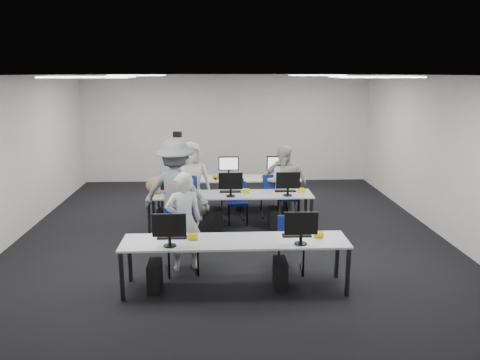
{
  "coord_description": "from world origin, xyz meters",
  "views": [
    {
      "loc": [
        -0.22,
        -8.64,
        3.04
      ],
      "look_at": [
        0.19,
        0.23,
        1.0
      ],
      "focal_mm": 35.0,
      "sensor_mm": 36.0,
      "label": 1
    }
  ],
  "objects_px": {
    "chair_6": "(232,205)",
    "student_3": "(284,182)",
    "desk_mid": "(230,196)",
    "student_1": "(282,182)",
    "chair_1": "(290,254)",
    "student_2": "(192,181)",
    "chair_4": "(288,205)",
    "photographer": "(176,191)",
    "desk_front": "(235,244)",
    "student_0": "(184,221)",
    "chair_0": "(181,252)",
    "chair_2": "(182,208)",
    "chair_5": "(186,204)",
    "chair_7": "(272,202)",
    "chair_3": "(237,210)"
  },
  "relations": [
    {
      "from": "chair_6",
      "to": "student_3",
      "type": "height_order",
      "value": "student_3"
    },
    {
      "from": "desk_mid",
      "to": "student_1",
      "type": "bearing_deg",
      "value": 32.86
    },
    {
      "from": "chair_1",
      "to": "chair_6",
      "type": "xyz_separation_m",
      "value": [
        -0.82,
        2.78,
        0.02
      ]
    },
    {
      "from": "student_2",
      "to": "student_3",
      "type": "height_order",
      "value": "student_2"
    },
    {
      "from": "desk_mid",
      "to": "chair_4",
      "type": "bearing_deg",
      "value": 27.65
    },
    {
      "from": "chair_6",
      "to": "photographer",
      "type": "bearing_deg",
      "value": -134.47
    },
    {
      "from": "desk_front",
      "to": "photographer",
      "type": "bearing_deg",
      "value": 116.64
    },
    {
      "from": "desk_front",
      "to": "student_0",
      "type": "height_order",
      "value": "student_0"
    },
    {
      "from": "student_0",
      "to": "desk_mid",
      "type": "bearing_deg",
      "value": -126.15
    },
    {
      "from": "chair_0",
      "to": "chair_1",
      "type": "bearing_deg",
      "value": -14.16
    },
    {
      "from": "chair_2",
      "to": "chair_5",
      "type": "height_order",
      "value": "chair_5"
    },
    {
      "from": "chair_1",
      "to": "photographer",
      "type": "distance_m",
      "value": 2.45
    },
    {
      "from": "chair_7",
      "to": "chair_5",
      "type": "bearing_deg",
      "value": -175.31
    },
    {
      "from": "desk_front",
      "to": "chair_3",
      "type": "distance_m",
      "value": 3.08
    },
    {
      "from": "chair_4",
      "to": "chair_5",
      "type": "height_order",
      "value": "chair_5"
    },
    {
      "from": "desk_mid",
      "to": "chair_2",
      "type": "relative_size",
      "value": 3.73
    },
    {
      "from": "chair_5",
      "to": "chair_2",
      "type": "bearing_deg",
      "value": -131.97
    },
    {
      "from": "student_0",
      "to": "student_3",
      "type": "distance_m",
      "value": 3.27
    },
    {
      "from": "student_2",
      "to": "desk_front",
      "type": "bearing_deg",
      "value": -81.67
    },
    {
      "from": "student_0",
      "to": "student_3",
      "type": "height_order",
      "value": "student_0"
    },
    {
      "from": "chair_4",
      "to": "desk_front",
      "type": "bearing_deg",
      "value": -102.3
    },
    {
      "from": "chair_5",
      "to": "photographer",
      "type": "bearing_deg",
      "value": -98.08
    },
    {
      "from": "desk_front",
      "to": "student_0",
      "type": "relative_size",
      "value": 2.03
    },
    {
      "from": "chair_4",
      "to": "chair_6",
      "type": "height_order",
      "value": "chair_4"
    },
    {
      "from": "desk_mid",
      "to": "chair_7",
      "type": "height_order",
      "value": "chair_7"
    },
    {
      "from": "chair_5",
      "to": "student_0",
      "type": "height_order",
      "value": "student_0"
    },
    {
      "from": "chair_5",
      "to": "chair_1",
      "type": "bearing_deg",
      "value": -61.75
    },
    {
      "from": "desk_front",
      "to": "chair_0",
      "type": "distance_m",
      "value": 1.11
    },
    {
      "from": "chair_7",
      "to": "student_2",
      "type": "xyz_separation_m",
      "value": [
        -1.72,
        -0.15,
        0.53
      ]
    },
    {
      "from": "desk_front",
      "to": "desk_mid",
      "type": "xyz_separation_m",
      "value": [
        0.0,
        2.6,
        0.0
      ]
    },
    {
      "from": "chair_2",
      "to": "photographer",
      "type": "height_order",
      "value": "photographer"
    },
    {
      "from": "chair_1",
      "to": "chair_4",
      "type": "height_order",
      "value": "chair_4"
    },
    {
      "from": "chair_4",
      "to": "student_1",
      "type": "bearing_deg",
      "value": 161.91
    },
    {
      "from": "chair_2",
      "to": "photographer",
      "type": "distance_m",
      "value": 1.42
    },
    {
      "from": "chair_0",
      "to": "photographer",
      "type": "distance_m",
      "value": 1.51
    },
    {
      "from": "chair_1",
      "to": "chair_0",
      "type": "bearing_deg",
      "value": -177.66
    },
    {
      "from": "chair_1",
      "to": "chair_6",
      "type": "height_order",
      "value": "chair_6"
    },
    {
      "from": "student_3",
      "to": "student_2",
      "type": "bearing_deg",
      "value": -166.52
    },
    {
      "from": "student_1",
      "to": "desk_front",
      "type": "bearing_deg",
      "value": 78.79
    },
    {
      "from": "chair_3",
      "to": "student_1",
      "type": "bearing_deg",
      "value": 14.6
    },
    {
      "from": "chair_3",
      "to": "student_3",
      "type": "height_order",
      "value": "student_3"
    },
    {
      "from": "chair_5",
      "to": "chair_0",
      "type": "bearing_deg",
      "value": -92.62
    },
    {
      "from": "chair_3",
      "to": "chair_7",
      "type": "relative_size",
      "value": 0.88
    },
    {
      "from": "chair_0",
      "to": "student_1",
      "type": "bearing_deg",
      "value": 42.1
    },
    {
      "from": "chair_0",
      "to": "chair_4",
      "type": "height_order",
      "value": "chair_0"
    },
    {
      "from": "chair_6",
      "to": "chair_1",
      "type": "bearing_deg",
      "value": -80.06
    },
    {
      "from": "chair_7",
      "to": "student_0",
      "type": "bearing_deg",
      "value": -121.21
    },
    {
      "from": "chair_6",
      "to": "photographer",
      "type": "distance_m",
      "value": 1.85
    },
    {
      "from": "chair_0",
      "to": "student_0",
      "type": "bearing_deg",
      "value": 44.36
    },
    {
      "from": "chair_1",
      "to": "chair_3",
      "type": "height_order",
      "value": "chair_1"
    }
  ]
}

